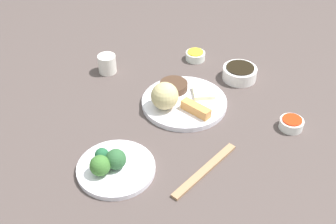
# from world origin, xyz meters

# --- Properties ---
(tabletop) EXTENTS (2.20, 2.20, 0.02)m
(tabletop) POSITION_xyz_m (0.00, 0.00, 0.01)
(tabletop) COLOR #4B3F3C
(tabletop) RESTS_ON ground
(main_plate) EXTENTS (0.25, 0.25, 0.02)m
(main_plate) POSITION_xyz_m (0.02, -0.03, 0.03)
(main_plate) COLOR white
(main_plate) RESTS_ON tabletop
(rice_scoop) EXTENTS (0.08, 0.08, 0.08)m
(rice_scoop) POSITION_xyz_m (0.08, -0.01, 0.08)
(rice_scoop) COLOR tan
(rice_scoop) RESTS_ON main_plate
(spring_roll) EXTENTS (0.08, 0.09, 0.03)m
(spring_roll) POSITION_xyz_m (-0.00, 0.04, 0.05)
(spring_roll) COLOR #D9914A
(spring_roll) RESTS_ON main_plate
(crab_rangoon_wonton) EXTENTS (0.07, 0.07, 0.01)m
(crab_rangoon_wonton) POSITION_xyz_m (-0.04, -0.05, 0.04)
(crab_rangoon_wonton) COLOR beige
(crab_rangoon_wonton) RESTS_ON main_plate
(stir_fry_heap) EXTENTS (0.08, 0.08, 0.02)m
(stir_fry_heap) POSITION_xyz_m (0.04, -0.09, 0.05)
(stir_fry_heap) COLOR #452E20
(stir_fry_heap) RESTS_ON main_plate
(broccoli_plate) EXTENTS (0.19, 0.19, 0.01)m
(broccoli_plate) POSITION_xyz_m (0.24, 0.21, 0.03)
(broccoli_plate) COLOR white
(broccoli_plate) RESTS_ON tabletop
(broccoli_floret_0) EXTENTS (0.04, 0.04, 0.04)m
(broccoli_floret_0) POSITION_xyz_m (0.27, 0.18, 0.05)
(broccoli_floret_0) COLOR #205835
(broccoli_floret_0) RESTS_ON broccoli_plate
(broccoli_floret_1) EXTENTS (0.05, 0.05, 0.05)m
(broccoli_floret_1) POSITION_xyz_m (0.24, 0.21, 0.06)
(broccoli_floret_1) COLOR #2C5B32
(broccoli_floret_1) RESTS_ON broccoli_plate
(broccoli_floret_3) EXTENTS (0.05, 0.05, 0.05)m
(broccoli_floret_3) POSITION_xyz_m (0.28, 0.22, 0.06)
(broccoli_floret_3) COLOR #3B6E2D
(broccoli_floret_3) RESTS_ON broccoli_plate
(soy_sauce_bowl) EXTENTS (0.11, 0.11, 0.04)m
(soy_sauce_bowl) POSITION_xyz_m (-0.18, -0.13, 0.04)
(soy_sauce_bowl) COLOR white
(soy_sauce_bowl) RESTS_ON tabletop
(soy_sauce_bowl_liquid) EXTENTS (0.09, 0.09, 0.00)m
(soy_sauce_bowl_liquid) POSITION_xyz_m (-0.18, -0.13, 0.06)
(soy_sauce_bowl_liquid) COLOR black
(soy_sauce_bowl_liquid) RESTS_ON soy_sauce_bowl
(sauce_ramekin_hot_mustard) EXTENTS (0.07, 0.07, 0.03)m
(sauce_ramekin_hot_mustard) POSITION_xyz_m (-0.07, -0.27, 0.03)
(sauce_ramekin_hot_mustard) COLOR white
(sauce_ramekin_hot_mustard) RESTS_ON tabletop
(sauce_ramekin_hot_mustard_liquid) EXTENTS (0.05, 0.05, 0.00)m
(sauce_ramekin_hot_mustard_liquid) POSITION_xyz_m (-0.07, -0.27, 0.05)
(sauce_ramekin_hot_mustard_liquid) COLOR yellow
(sauce_ramekin_hot_mustard_liquid) RESTS_ON sauce_ramekin_hot_mustard
(sauce_ramekin_sweet_and_sour) EXTENTS (0.07, 0.07, 0.03)m
(sauce_ramekin_sweet_and_sour) POSITION_xyz_m (-0.25, 0.13, 0.03)
(sauce_ramekin_sweet_and_sour) COLOR white
(sauce_ramekin_sweet_and_sour) RESTS_ON tabletop
(sauce_ramekin_sweet_and_sour_liquid) EXTENTS (0.05, 0.05, 0.00)m
(sauce_ramekin_sweet_and_sour_liquid) POSITION_xyz_m (-0.25, 0.13, 0.05)
(sauce_ramekin_sweet_and_sour_liquid) COLOR red
(sauce_ramekin_sweet_and_sour_liquid) RESTS_ON sauce_ramekin_sweet_and_sour
(teacup) EXTENTS (0.06, 0.06, 0.06)m
(teacup) POSITION_xyz_m (0.23, -0.24, 0.05)
(teacup) COLOR white
(teacup) RESTS_ON tabletop
(chopsticks_pair) EXTENTS (0.20, 0.16, 0.01)m
(chopsticks_pair) POSITION_xyz_m (0.02, 0.25, 0.02)
(chopsticks_pair) COLOR #A37955
(chopsticks_pair) RESTS_ON tabletop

